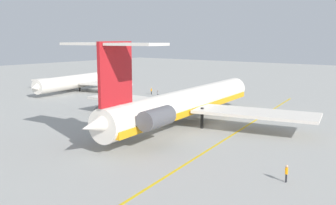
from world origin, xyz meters
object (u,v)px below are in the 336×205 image
Objects in this scene: ground_crew_near_tail at (158,93)px; main_jetliner at (183,103)px; ground_crew_near_nose at (151,90)px; ground_crew_portside at (287,171)px; airliner_mid_left at (77,81)px; safety_cone_nose at (164,96)px.

main_jetliner is at bearing -137.64° from ground_crew_near_tail.
main_jetliner is at bearing -37.88° from ground_crew_near_nose.
ground_crew_near_nose is at bearing -28.77° from ground_crew_portside.
ground_crew_portside reaches higher than ground_crew_near_nose.
main_jetliner is 49.00m from airliner_mid_left.
ground_crew_portside is (-35.31, -45.57, 0.11)m from ground_crew_near_tail.
airliner_mid_left reaches higher than ground_crew_near_nose.
airliner_mid_left reaches higher than ground_crew_near_tail.
safety_cone_nose is (36.77, 44.65, -0.88)m from ground_crew_portside.
ground_crew_near_tail is 1.88m from safety_cone_nose.
ground_crew_near_tail is (5.64, -23.67, -1.77)m from airliner_mid_left.
ground_crew_near_nose is at bearing 55.06° from ground_crew_near_tail.
safety_cone_nose is at bearing 96.39° from airliner_mid_left.
airliner_mid_left is 19.45× the size of ground_crew_near_tail.
ground_crew_near_nose is at bearing 79.46° from safety_cone_nose.
main_jetliner is 35.87m from ground_crew_near_nose.
ground_crew_near_nose is (8.03, -19.60, -1.68)m from airliner_mid_left.
main_jetliner is 31.72m from safety_cone_nose.
main_jetliner reaches higher than ground_crew_near_nose.
safety_cone_nose is (-0.93, -4.99, -0.86)m from ground_crew_near_nose.
airliner_mid_left reaches higher than ground_crew_portside.
ground_crew_near_nose reaches higher than ground_crew_near_tail.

